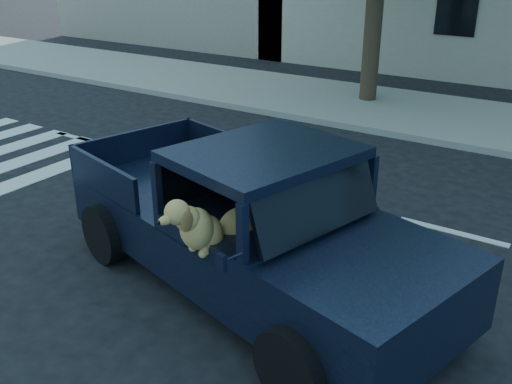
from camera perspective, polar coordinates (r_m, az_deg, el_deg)
ground at (r=6.12m, az=10.08°, el=-16.33°), size 120.00×120.00×0.00m
pickup_truck at (r=6.90m, az=-1.21°, el=-4.69°), size 5.52×3.32×1.85m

